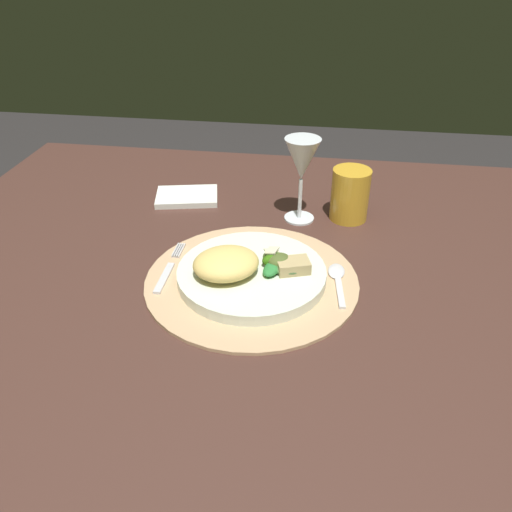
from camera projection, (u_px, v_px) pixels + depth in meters
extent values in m
plane|color=#2B2827|center=(244.00, 509.00, 1.31)|extent=(6.00, 6.00, 0.00)
cube|color=#442922|center=(239.00, 272.00, 0.92)|extent=(1.27, 1.07, 0.02)
cylinder|color=#442A23|center=(86.00, 272.00, 1.57)|extent=(0.06, 0.06, 0.72)
cylinder|color=#432523|center=(469.00, 305.00, 1.44)|extent=(0.06, 0.06, 0.72)
cylinder|color=tan|center=(252.00, 280.00, 0.87)|extent=(0.36, 0.36, 0.01)
cylinder|color=silver|center=(252.00, 274.00, 0.87)|extent=(0.25, 0.25, 0.02)
ellipsoid|color=#EAC66B|center=(226.00, 263.00, 0.84)|extent=(0.14, 0.13, 0.04)
ellipsoid|color=#2C7A35|center=(272.00, 268.00, 0.85)|extent=(0.04, 0.06, 0.02)
ellipsoid|color=#4B5B27|center=(279.00, 261.00, 0.86)|extent=(0.05, 0.05, 0.02)
ellipsoid|color=#486637|center=(285.00, 268.00, 0.85)|extent=(0.06, 0.04, 0.01)
ellipsoid|color=#326610|center=(275.00, 260.00, 0.87)|extent=(0.05, 0.04, 0.02)
ellipsoid|color=#425924|center=(275.00, 260.00, 0.87)|extent=(0.06, 0.06, 0.02)
cube|color=beige|center=(272.00, 250.00, 0.87)|extent=(0.02, 0.03, 0.01)
cube|color=beige|center=(272.00, 251.00, 0.87)|extent=(0.03, 0.03, 0.01)
cube|color=tan|center=(293.00, 266.00, 0.85)|extent=(0.06, 0.05, 0.02)
cube|color=silver|center=(164.00, 278.00, 0.87)|extent=(0.01, 0.09, 0.00)
cube|color=silver|center=(175.00, 250.00, 0.94)|extent=(0.00, 0.05, 0.00)
cube|color=silver|center=(178.00, 250.00, 0.94)|extent=(0.00, 0.05, 0.00)
cube|color=silver|center=(180.00, 250.00, 0.94)|extent=(0.00, 0.05, 0.00)
cube|color=silver|center=(182.00, 251.00, 0.94)|extent=(0.00, 0.05, 0.00)
cube|color=silver|center=(340.00, 291.00, 0.84)|extent=(0.02, 0.09, 0.00)
ellipsoid|color=silver|center=(336.00, 270.00, 0.89)|extent=(0.03, 0.05, 0.01)
cube|color=silver|center=(187.00, 197.00, 1.14)|extent=(0.15, 0.12, 0.01)
cylinder|color=silver|center=(299.00, 218.00, 1.06)|extent=(0.06, 0.06, 0.00)
cylinder|color=silver|center=(300.00, 199.00, 1.04)|extent=(0.01, 0.01, 0.08)
cone|color=silver|center=(302.00, 160.00, 0.99)|extent=(0.07, 0.07, 0.08)
cylinder|color=gold|center=(350.00, 195.00, 1.04)|extent=(0.08, 0.08, 0.11)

